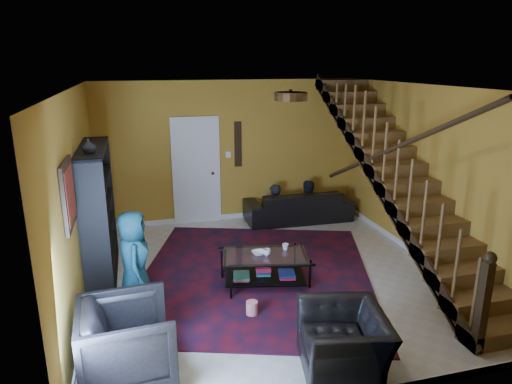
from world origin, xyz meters
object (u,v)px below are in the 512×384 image
bookshelf (99,217)px  armchair_right (344,341)px  sofa (298,205)px  coffee_table (265,267)px  armchair_left (127,342)px

bookshelf → armchair_right: bookshelf is taller
bookshelf → sofa: bearing=24.7°
bookshelf → coffee_table: 2.51m
sofa → armchair_left: size_ratio=2.30×
sofa → coffee_table: sofa is taller
armchair_right → coffee_table: (-0.27, 2.03, -0.05)m
sofa → coffee_table: 2.89m
armchair_left → bookshelf: bearing=4.5°
bookshelf → coffee_table: size_ratio=1.51×
bookshelf → sofa: 4.12m
sofa → coffee_table: bearing=61.2°
armchair_left → armchair_right: size_ratio=0.95×
bookshelf → coffee_table: bookshelf is taller
armchair_left → coffee_table: size_ratio=0.70×
armchair_right → sofa: bearing=177.1°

